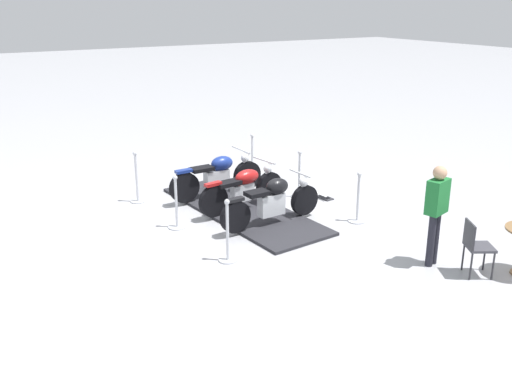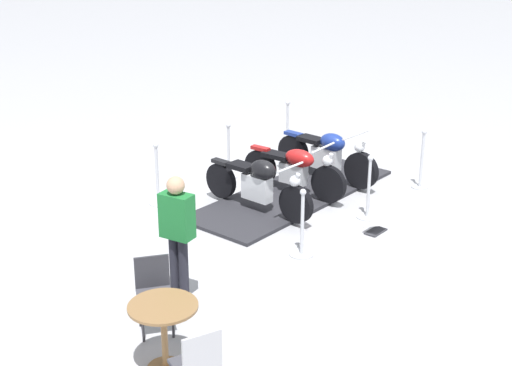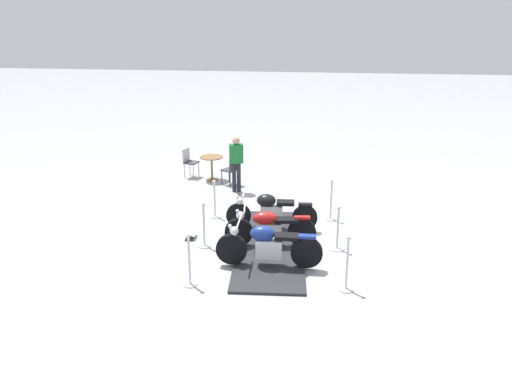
% 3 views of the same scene
% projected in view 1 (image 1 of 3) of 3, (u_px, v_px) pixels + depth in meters
% --- Properties ---
extents(ground_plane, '(80.00, 80.00, 0.00)m').
position_uv_depth(ground_plane, '(242.00, 211.00, 11.59)').
color(ground_plane, '#B2B2B7').
extents(display_platform, '(1.82, 4.26, 0.06)m').
position_uv_depth(display_platform, '(242.00, 210.00, 11.59)').
color(display_platform, '#28282D').
rests_on(display_platform, ground_plane).
extents(motorcycle_black, '(2.22, 0.62, 0.89)m').
position_uv_depth(motorcycle_black, '(273.00, 200.00, 10.70)').
color(motorcycle_black, black).
rests_on(motorcycle_black, display_platform).
extents(motorcycle_maroon, '(2.04, 0.70, 0.94)m').
position_uv_depth(motorcycle_maroon, '(244.00, 187.00, 11.46)').
color(motorcycle_maroon, black).
rests_on(motorcycle_maroon, display_platform).
extents(motorcycle_navy, '(2.20, 0.73, 0.96)m').
position_uv_depth(motorcycle_navy, '(218.00, 175.00, 12.20)').
color(motorcycle_navy, black).
rests_on(motorcycle_navy, display_platform).
extents(stanchion_right_rear, '(0.29, 0.29, 1.08)m').
position_uv_depth(stanchion_right_rear, '(252.00, 162.00, 13.66)').
color(stanchion_right_rear, silver).
rests_on(stanchion_right_rear, ground_plane).
extents(stanchion_right_mid, '(0.35, 0.35, 1.05)m').
position_uv_depth(stanchion_right_mid, '(299.00, 183.00, 12.32)').
color(stanchion_right_mid, silver).
rests_on(stanchion_right_mid, ground_plane).
extents(stanchion_left_mid, '(0.35, 0.35, 1.04)m').
position_uv_depth(stanchion_left_mid, '(177.00, 212.00, 10.67)').
color(stanchion_left_mid, silver).
rests_on(stanchion_left_mid, ground_plane).
extents(stanchion_right_front, '(0.35, 0.35, 1.01)m').
position_uv_depth(stanchion_right_front, '(358.00, 207.00, 10.97)').
color(stanchion_right_front, silver).
rests_on(stanchion_right_front, ground_plane).
extents(stanchion_left_front, '(0.31, 0.31, 1.08)m').
position_uv_depth(stanchion_left_front, '(228.00, 241.00, 9.29)').
color(stanchion_left_front, silver).
rests_on(stanchion_left_front, ground_plane).
extents(stanchion_left_rear, '(0.32, 0.32, 1.12)m').
position_uv_depth(stanchion_left_rear, '(137.00, 185.00, 12.01)').
color(stanchion_left_rear, silver).
rests_on(stanchion_left_rear, ground_plane).
extents(info_placard, '(0.29, 0.39, 0.21)m').
position_uv_depth(info_placard, '(325.00, 195.00, 12.31)').
color(info_placard, '#333338').
rests_on(info_placard, ground_plane).
extents(cafe_chair_near_table, '(0.55, 0.55, 0.89)m').
position_uv_depth(cafe_chair_near_table, '(476.00, 244.00, 8.76)').
color(cafe_chair_near_table, '#2D2D33').
rests_on(cafe_chair_near_table, ground_plane).
extents(bystander_person, '(0.44, 0.32, 1.67)m').
position_uv_depth(bystander_person, '(437.00, 207.00, 8.97)').
color(bystander_person, '#23232D').
rests_on(bystander_person, ground_plane).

